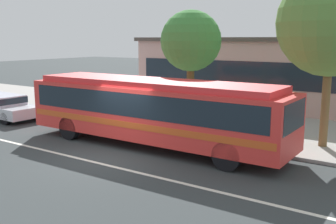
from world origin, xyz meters
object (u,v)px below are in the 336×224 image
Objects in this scene: sedan_behind_bus at (2,105)px; bus_stop_sign at (279,109)px; street_tree_near_stop at (191,42)px; pedestrian_waiting_near_sign at (272,119)px; street_tree_mid_block at (331,23)px; transit_bus at (153,108)px.

bus_stop_sign is at bearing 8.03° from sedan_behind_bus.
pedestrian_waiting_near_sign is at bearing -13.22° from street_tree_near_stop.
street_tree_mid_block is at bearing -3.86° from street_tree_near_stop.
pedestrian_waiting_near_sign is (3.88, 2.80, -0.49)m from transit_bus.
sedan_behind_bus is 0.88× the size of street_tree_near_stop.
street_tree_near_stop is at bearing 22.31° from sedan_behind_bus.
bus_stop_sign is 0.36× the size of street_tree_mid_block.
transit_bus is at bearing -81.11° from street_tree_near_stop.
pedestrian_waiting_near_sign is 5.53m from street_tree_near_stop.
bus_stop_sign is (4.42, 1.99, 0.12)m from transit_bus.
bus_stop_sign reaches higher than pedestrian_waiting_near_sign.
transit_bus is at bearing -149.17° from street_tree_mid_block.
pedestrian_waiting_near_sign is 4.26m from street_tree_mid_block.
sedan_behind_bus is at bearing -171.97° from bus_stop_sign.
street_tree_near_stop is 0.81× the size of street_tree_mid_block.
transit_bus is at bearing 0.35° from sedan_behind_bus.
street_tree_mid_block is (1.32, 1.43, 3.17)m from bus_stop_sign.
transit_bus reaches higher than pedestrian_waiting_near_sign.
transit_bus is 4.63× the size of bus_stop_sign.
street_tree_mid_block is (1.87, 0.63, 3.78)m from pedestrian_waiting_near_sign.
sedan_behind_bus is at bearing -157.69° from street_tree_near_stop.
bus_stop_sign is at bearing -20.34° from street_tree_near_stop.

